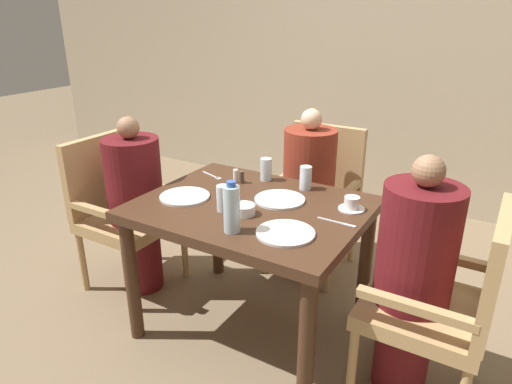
# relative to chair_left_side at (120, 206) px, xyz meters

# --- Properties ---
(ground_plane) EXTENTS (16.00, 16.00, 0.00)m
(ground_plane) POSITION_rel_chair_left_side_xyz_m (0.93, 0.00, -0.51)
(ground_plane) COLOR #7A664C
(wall_back) EXTENTS (8.00, 0.06, 2.80)m
(wall_back) POSITION_rel_chair_left_side_xyz_m (0.93, 2.15, 0.89)
(wall_back) COLOR tan
(wall_back) RESTS_ON ground_plane
(dining_table) EXTENTS (1.09, 0.87, 0.73)m
(dining_table) POSITION_rel_chair_left_side_xyz_m (0.93, 0.00, 0.11)
(dining_table) COLOR #422819
(dining_table) RESTS_ON ground_plane
(chair_left_side) EXTENTS (0.50, 0.50, 0.93)m
(chair_left_side) POSITION_rel_chair_left_side_xyz_m (0.00, 0.00, 0.00)
(chair_left_side) COLOR tan
(chair_left_side) RESTS_ON ground_plane
(diner_in_left_chair) EXTENTS (0.32, 0.32, 1.08)m
(diner_in_left_chair) POSITION_rel_chair_left_side_xyz_m (0.14, 0.00, 0.04)
(diner_in_left_chair) COLOR #5B1419
(diner_in_left_chair) RESTS_ON ground_plane
(chair_far_side) EXTENTS (0.50, 0.50, 0.93)m
(chair_far_side) POSITION_rel_chair_left_side_xyz_m (0.93, 0.82, 0.00)
(chair_far_side) COLOR tan
(chair_far_side) RESTS_ON ground_plane
(diner_in_far_chair) EXTENTS (0.32, 0.32, 1.09)m
(diner_in_far_chair) POSITION_rel_chair_left_side_xyz_m (0.93, 0.68, 0.05)
(diner_in_far_chair) COLOR maroon
(diner_in_far_chair) RESTS_ON ground_plane
(chair_right_side) EXTENTS (0.50, 0.50, 0.93)m
(chair_right_side) POSITION_rel_chair_left_side_xyz_m (1.87, 0.00, 0.00)
(chair_right_side) COLOR tan
(chair_right_side) RESTS_ON ground_plane
(diner_in_right_chair) EXTENTS (0.32, 0.32, 1.11)m
(diner_in_right_chair) POSITION_rel_chair_left_side_xyz_m (1.73, 0.00, 0.06)
(diner_in_right_chair) COLOR #5B1419
(diner_in_right_chair) RESTS_ON ground_plane
(plate_main_left) EXTENTS (0.25, 0.25, 0.01)m
(plate_main_left) POSITION_rel_chair_left_side_xyz_m (1.03, 0.11, 0.23)
(plate_main_left) COLOR white
(plate_main_left) RESTS_ON dining_table
(plate_main_right) EXTENTS (0.25, 0.25, 0.01)m
(plate_main_right) POSITION_rel_chair_left_side_xyz_m (0.60, -0.10, 0.23)
(plate_main_right) COLOR white
(plate_main_right) RESTS_ON dining_table
(plate_dessert_center) EXTENTS (0.25, 0.25, 0.01)m
(plate_dessert_center) POSITION_rel_chair_left_side_xyz_m (1.23, -0.20, 0.23)
(plate_dessert_center) COLOR white
(plate_dessert_center) RESTS_ON dining_table
(teacup_with_saucer) EXTENTS (0.13, 0.13, 0.07)m
(teacup_with_saucer) POSITION_rel_chair_left_side_xyz_m (1.38, 0.19, 0.25)
(teacup_with_saucer) COLOR white
(teacup_with_saucer) RESTS_ON dining_table
(bowl_small) EXTENTS (0.11, 0.11, 0.05)m
(bowl_small) POSITION_rel_chair_left_side_xyz_m (0.97, -0.12, 0.24)
(bowl_small) COLOR white
(bowl_small) RESTS_ON dining_table
(water_bottle) EXTENTS (0.07, 0.07, 0.23)m
(water_bottle) POSITION_rel_chair_left_side_xyz_m (1.01, -0.29, 0.33)
(water_bottle) COLOR silver
(water_bottle) RESTS_ON dining_table
(glass_tall_near) EXTENTS (0.06, 0.06, 0.13)m
(glass_tall_near) POSITION_rel_chair_left_side_xyz_m (0.83, 0.33, 0.28)
(glass_tall_near) COLOR silver
(glass_tall_near) RESTS_ON dining_table
(glass_tall_mid) EXTENTS (0.06, 0.06, 0.13)m
(glass_tall_mid) POSITION_rel_chair_left_side_xyz_m (0.86, -0.13, 0.28)
(glass_tall_mid) COLOR silver
(glass_tall_mid) RESTS_ON dining_table
(glass_tall_far) EXTENTS (0.06, 0.06, 0.13)m
(glass_tall_far) POSITION_rel_chair_left_side_xyz_m (1.07, 0.32, 0.28)
(glass_tall_far) COLOR silver
(glass_tall_far) RESTS_ON dining_table
(salt_shaker) EXTENTS (0.03, 0.03, 0.07)m
(salt_shaker) POSITION_rel_chair_left_side_xyz_m (0.70, 0.23, 0.26)
(salt_shaker) COLOR white
(salt_shaker) RESTS_ON dining_table
(pepper_shaker) EXTENTS (0.03, 0.03, 0.07)m
(pepper_shaker) POSITION_rel_chair_left_side_xyz_m (0.74, 0.23, 0.25)
(pepper_shaker) COLOR #4C3D2D
(pepper_shaker) RESTS_ON dining_table
(fork_beside_plate) EXTENTS (0.17, 0.07, 0.00)m
(fork_beside_plate) POSITION_rel_chair_left_side_xyz_m (0.54, 0.23, 0.22)
(fork_beside_plate) COLOR silver
(fork_beside_plate) RESTS_ON dining_table
(knife_beside_plate) EXTENTS (0.18, 0.02, 0.00)m
(knife_beside_plate) POSITION_rel_chair_left_side_xyz_m (1.38, 0.02, 0.22)
(knife_beside_plate) COLOR silver
(knife_beside_plate) RESTS_ON dining_table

